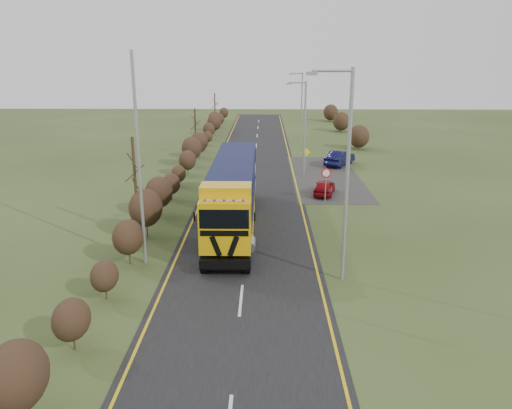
{
  "coord_description": "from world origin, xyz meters",
  "views": [
    {
      "loc": [
        1.02,
        -24.03,
        10.42
      ],
      "look_at": [
        0.54,
        3.35,
        2.27
      ],
      "focal_mm": 35.0,
      "sensor_mm": 36.0,
      "label": 1
    }
  ],
  "objects_px": {
    "car_red_hatchback": "(324,187)",
    "lorry": "(234,190)",
    "streetlight_near": "(345,168)",
    "speed_sign": "(326,178)",
    "car_blue_sedan": "(340,158)"
  },
  "relations": [
    {
      "from": "streetlight_near",
      "to": "lorry",
      "type": "bearing_deg",
      "value": 126.07
    },
    {
      "from": "lorry",
      "to": "speed_sign",
      "type": "relative_size",
      "value": 5.97
    },
    {
      "from": "car_red_hatchback",
      "to": "streetlight_near",
      "type": "bearing_deg",
      "value": 100.15
    },
    {
      "from": "lorry",
      "to": "car_blue_sedan",
      "type": "height_order",
      "value": "lorry"
    },
    {
      "from": "car_red_hatchback",
      "to": "streetlight_near",
      "type": "relative_size",
      "value": 0.35
    },
    {
      "from": "lorry",
      "to": "car_red_hatchback",
      "type": "xyz_separation_m",
      "value": [
        6.63,
        7.89,
        -1.83
      ]
    },
    {
      "from": "lorry",
      "to": "car_red_hatchback",
      "type": "distance_m",
      "value": 10.46
    },
    {
      "from": "car_red_hatchback",
      "to": "lorry",
      "type": "bearing_deg",
      "value": 63.96
    },
    {
      "from": "car_red_hatchback",
      "to": "car_blue_sedan",
      "type": "height_order",
      "value": "car_blue_sedan"
    },
    {
      "from": "lorry",
      "to": "speed_sign",
      "type": "distance_m",
      "value": 8.66
    },
    {
      "from": "streetlight_near",
      "to": "speed_sign",
      "type": "xyz_separation_m",
      "value": [
        0.86,
        13.41,
        -3.71
      ]
    },
    {
      "from": "speed_sign",
      "to": "lorry",
      "type": "bearing_deg",
      "value": -138.27
    },
    {
      "from": "car_blue_sedan",
      "to": "streetlight_near",
      "type": "relative_size",
      "value": 0.45
    },
    {
      "from": "car_blue_sedan",
      "to": "streetlight_near",
      "type": "height_order",
      "value": "streetlight_near"
    },
    {
      "from": "streetlight_near",
      "to": "speed_sign",
      "type": "relative_size",
      "value": 3.88
    }
  ]
}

